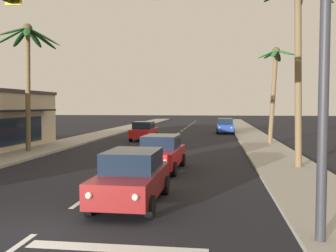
# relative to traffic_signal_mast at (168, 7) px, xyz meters

# --- Properties ---
(ground_plane) EXTENTS (220.00, 220.00, 0.00)m
(ground_plane) POSITION_rel_traffic_signal_mast_xyz_m (-3.24, -0.07, -5.32)
(ground_plane) COLOR black
(sidewalk_right) EXTENTS (3.20, 110.00, 0.14)m
(sidewalk_right) POSITION_rel_traffic_signal_mast_xyz_m (4.56, 19.93, -5.25)
(sidewalk_right) COLOR #9E998E
(sidewalk_right) RESTS_ON ground
(sidewalk_left) EXTENTS (3.20, 110.00, 0.14)m
(sidewalk_left) POSITION_rel_traffic_signal_mast_xyz_m (-11.04, 19.93, -5.25)
(sidewalk_left) COLOR #9E998E
(sidewalk_left) RESTS_ON ground
(lane_markings) EXTENTS (4.28, 86.97, 0.01)m
(lane_markings) POSITION_rel_traffic_signal_mast_xyz_m (-2.78, 19.21, -5.31)
(lane_markings) COLOR silver
(lane_markings) RESTS_ON ground
(traffic_signal_mast) EXTENTS (10.89, 0.41, 7.48)m
(traffic_signal_mast) POSITION_rel_traffic_signal_mast_xyz_m (0.00, 0.00, 0.00)
(traffic_signal_mast) COLOR #2D2D33
(traffic_signal_mast) RESTS_ON ground
(sedan_lead_at_stop_bar) EXTENTS (1.98, 4.46, 1.68)m
(sedan_lead_at_stop_bar) POSITION_rel_traffic_signal_mast_xyz_m (-1.55, 3.03, -4.46)
(sedan_lead_at_stop_bar) COLOR maroon
(sedan_lead_at_stop_bar) RESTS_ON ground
(sedan_third_in_queue) EXTENTS (2.10, 4.51, 1.68)m
(sedan_third_in_queue) POSITION_rel_traffic_signal_mast_xyz_m (-1.56, 9.19, -4.46)
(sedan_third_in_queue) COLOR red
(sedan_third_in_queue) RESTS_ON ground
(sedan_oncoming_far) EXTENTS (2.02, 4.48, 1.68)m
(sedan_oncoming_far) POSITION_rel_traffic_signal_mast_xyz_m (-5.42, 24.36, -4.46)
(sedan_oncoming_far) COLOR red
(sedan_oncoming_far) RESTS_ON ground
(sedan_parked_nearest_kerb) EXTENTS (1.95, 4.45, 1.68)m
(sedan_parked_nearest_kerb) POSITION_rel_traffic_signal_mast_xyz_m (1.99, 33.71, -4.46)
(sedan_parked_nearest_kerb) COLOR navy
(sedan_parked_nearest_kerb) RESTS_ON ground
(palm_left_second) EXTENTS (4.06, 4.49, 8.35)m
(palm_left_second) POSITION_rel_traffic_signal_mast_xyz_m (-11.01, 14.36, 0.85)
(palm_left_second) COLOR brown
(palm_left_second) RESTS_ON ground
(palm_right_second) EXTENTS (3.86, 3.85, 9.28)m
(palm_right_second) POSITION_rel_traffic_signal_mast_xyz_m (4.90, 10.23, 1.48)
(palm_right_second) COLOR brown
(palm_right_second) RESTS_ON ground
(palm_right_third) EXTENTS (3.07, 2.91, 7.69)m
(palm_right_third) POSITION_rel_traffic_signal_mast_xyz_m (5.54, 21.84, -0.02)
(palm_right_third) COLOR brown
(palm_right_third) RESTS_ON ground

